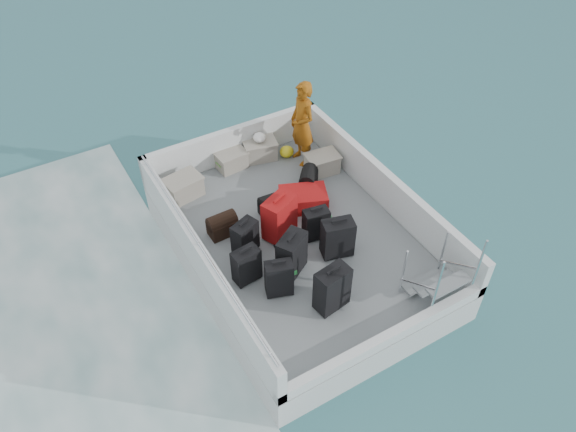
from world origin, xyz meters
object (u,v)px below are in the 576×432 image
suitcase_0 (279,279)px  passenger (302,124)px  crate_3 (322,164)px  crate_0 (184,188)px  suitcase_8 (303,199)px  suitcase_2 (245,238)px  suitcase_3 (332,289)px  suitcase_4 (292,255)px  crate_1 (232,161)px  suitcase_1 (246,266)px  crate_2 (260,150)px  suitcase_5 (279,217)px  suitcase_7 (316,224)px  suitcase_6 (337,238)px

suitcase_0 → passenger: 3.32m
crate_3 → crate_0: bearing=165.1°
suitcase_8 → crate_0: crate_0 is taller
suitcase_2 → suitcase_3: size_ratio=0.79×
suitcase_3 → suitcase_4: suitcase_3 is taller
suitcase_3 → crate_1: 3.71m
suitcase_1 → passenger: passenger is taller
crate_2 → suitcase_1: bearing=-122.0°
crate_2 → suitcase_4: bearing=-108.7°
suitcase_3 → crate_3: (1.60, 2.73, -0.20)m
suitcase_1 → passenger: 3.17m
suitcase_0 → passenger: size_ratio=0.38×
suitcase_2 → suitcase_3: 1.73m
crate_0 → crate_1: size_ratio=1.15×
suitcase_1 → suitcase_3: (0.84, -1.08, 0.07)m
suitcase_0 → suitcase_5: 1.25m
suitcase_1 → crate_3: (2.44, 1.65, -0.14)m
suitcase_4 → suitcase_7: (0.73, 0.45, -0.08)m
suitcase_6 → suitcase_2: bearing=162.8°
suitcase_2 → crate_1: (0.76, 2.07, -0.14)m
suitcase_0 → suitcase_5: suitcase_5 is taller
suitcase_7 → passenger: size_ratio=0.35×
suitcase_7 → crate_0: size_ratio=0.94×
suitcase_3 → crate_3: 3.17m
suitcase_5 → passenger: (1.36, 1.54, 0.45)m
suitcase_0 → suitcase_6: 1.22m
suitcase_7 → crate_3: suitcase_7 is taller
suitcase_5 → suitcase_8: suitcase_5 is taller
suitcase_0 → crate_2: size_ratio=1.07×
passenger → crate_3: bearing=17.8°
suitcase_0 → crate_0: (-0.37, 2.79, -0.13)m
suitcase_7 → suitcase_8: bearing=83.6°
suitcase_2 → suitcase_8: suitcase_2 is taller
suitcase_2 → crate_3: 2.45m
suitcase_0 → suitcase_7: bearing=51.7°
crate_3 → passenger: 0.84m
suitcase_3 → suitcase_8: suitcase_3 is taller
suitcase_0 → crate_1: size_ratio=1.19×
suitcase_1 → suitcase_0: bearing=-64.1°
suitcase_8 → crate_3: size_ratio=1.40×
crate_3 → suitcase_1: bearing=-145.9°
suitcase_4 → crate_2: bearing=40.3°
suitcase_7 → suitcase_3: bearing=-103.4°
crate_0 → suitcase_1: bearing=-88.2°
suitcase_1 → crate_1: size_ratio=1.17×
suitcase_1 → suitcase_6: bearing=-15.4°
suitcase_3 → crate_1: (0.18, 3.69, -0.22)m
suitcase_6 → crate_1: suitcase_6 is taller
suitcase_2 → suitcase_6: suitcase_6 is taller
suitcase_4 → suitcase_6: size_ratio=1.07×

